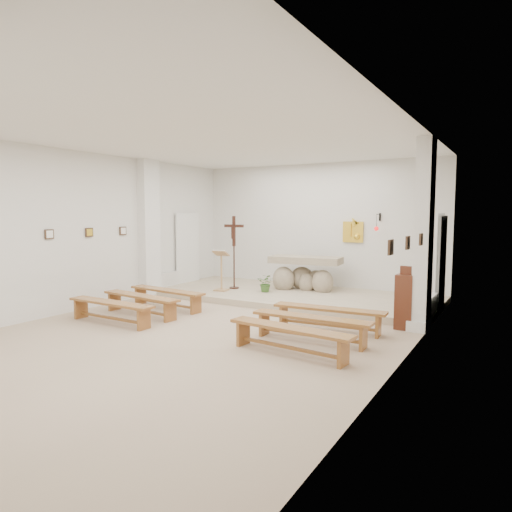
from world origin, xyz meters
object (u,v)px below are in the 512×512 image
Objects in this scene: bench_left_front at (167,294)px; donation_pedestal at (405,301)px; bench_left_third at (111,307)px; bench_left_second at (141,300)px; crucifix_stand at (234,247)px; bench_right_third at (290,334)px; bench_right_second at (311,323)px; bench_right_front at (329,313)px; lectern at (221,270)px; altar at (305,276)px.

donation_pedestal is at bearing 15.01° from bench_left_front.
bench_left_third is at bearing -151.52° from donation_pedestal.
donation_pedestal is 0.57× the size of bench_left_third.
bench_left_front is at bearing 96.22° from bench_left_second.
bench_right_third is (3.58, -3.94, -0.93)m from crucifix_stand.
donation_pedestal is 2.74m from bench_right_third.
crucifix_stand is 0.93× the size of bench_right_second.
bench_right_front is at bearing -141.24° from donation_pedestal.
bench_right_third is (0.00, -1.62, 0.00)m from bench_right_front.
bench_right_second is (3.88, -0.81, 0.00)m from bench_left_front.
donation_pedestal is 0.57× the size of bench_right_third.
bench_left_third is at bearing -83.78° from bench_left_second.
bench_left_front and bench_right_third have the same top height.
bench_right_second is (3.88, 0.00, 0.00)m from bench_left_second.
crucifix_stand reaches higher than lectern.
bench_left_third is at bearing -168.84° from bench_right_second.
altar reaches higher than bench_left_front.
bench_right_second is at bearing 6.22° from bench_left_second.
crucifix_stand is (-1.69, -0.79, 0.74)m from altar.
bench_right_second is 1.00× the size of bench_left_third.
bench_left_third is (-0.30, -3.94, -0.93)m from crucifix_stand.
lectern is 3.50m from bench_left_third.
bench_left_third is at bearing -84.63° from bench_left_front.
bench_right_third is (1.89, -4.73, -0.19)m from altar.
bench_right_front and bench_right_second have the same top height.
bench_right_third is at bearing -48.20° from crucifix_stand.
donation_pedestal is at bearing -42.69° from altar.
lectern is 4.55m from bench_right_second.
bench_left_second is (-3.88, -0.81, 0.00)m from bench_right_front.
lectern is at bearing 143.39° from bench_right_second.
bench_left_front is at bearing -168.07° from donation_pedestal.
lectern reaches higher than bench_right_third.
bench_left_third is (-3.88, -1.62, 0.00)m from bench_right_front.
lectern reaches higher than bench_right_second.
bench_right_front and bench_left_second have the same top height.
bench_right_front is at bearing -33.37° from crucifix_stand.
bench_left_second is (-1.99, -3.92, -0.19)m from altar.
bench_right_front is 0.81m from bench_right_second.
bench_left_front and bench_right_front have the same top height.
bench_left_second is at bearing 91.21° from bench_left_third.
crucifix_stand reaches higher than bench_right_front.
bench_right_second is at bearing 13.02° from bench_left_third.
altar is 2.18m from lectern.
crucifix_stand is 0.93× the size of bench_left_third.
altar is 0.93× the size of bench_right_second.
donation_pedestal reaches higher than bench_right_second.
donation_pedestal is at bearing 27.41° from bench_left_third.
bench_right_front is at bearing 18.03° from bench_left_second.
donation_pedestal is 0.57× the size of bench_right_front.
bench_left_second is 1.01× the size of bench_right_second.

